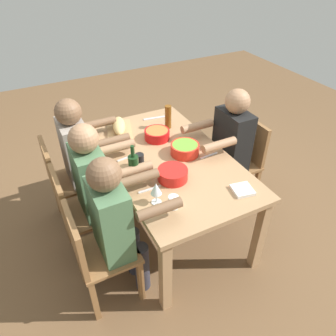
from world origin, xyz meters
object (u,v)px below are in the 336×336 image
Objects in this scene: chair_near_left at (65,179)px; chair_far_center at (241,158)px; diner_near_right at (117,221)px; wine_bottle at (134,167)px; cup_near_center at (140,160)px; cup_near_right at (173,202)px; diner_near_center at (97,182)px; chair_near_center at (78,211)px; chair_near_right at (95,252)px; dining_table at (168,166)px; diner_near_left at (82,153)px; cutting_board at (120,131)px; serving_bowl_greens at (173,174)px; serving_bowl_salad at (185,148)px; serving_bowl_fruit at (157,134)px; beer_bottle at (168,117)px; diner_far_center at (228,144)px; napkin_stack at (242,190)px; wine_glass at (156,189)px; bread_loaf at (119,126)px.

chair_far_center is at bearing 74.17° from chair_near_left.
diner_near_right reaches higher than wine_bottle.
cup_near_center is 1.15× the size of cup_near_right.
diner_near_center is at bearing -119.03° from wine_bottle.
cup_near_center is at bearing 89.05° from chair_near_center.
chair_near_right is (0.89, 0.00, 0.00)m from chair_near_left.
dining_table is 0.61m from cup_near_right.
cutting_board is (-0.12, 0.39, 0.05)m from diner_near_left.
serving_bowl_salad is (-0.25, 0.24, 0.00)m from serving_bowl_greens.
wine_bottle is (0.14, 0.44, 0.37)m from chair_near_center.
beer_bottle reaches higher than serving_bowl_fruit.
diner_near_left reaches higher than dining_table.
cutting_board is at bearing 168.72° from wine_bottle.
diner_near_center is 1.00× the size of diner_far_center.
diner_far_center is 3.00× the size of cutting_board.
beer_bottle is at bearing 73.95° from cutting_board.
chair_near_left is at bearing -105.83° from chair_far_center.
beer_bottle is (-0.71, 0.32, 0.06)m from serving_bowl_greens.
serving_bowl_salad is (0.02, -0.64, 0.31)m from chair_far_center.
beer_bottle is at bearing -139.06° from diner_far_center.
wine_glass is at bearing -106.19° from napkin_stack.
diner_near_center is 0.36m from cup_near_center.
wine_bottle is at bearing -117.17° from serving_bowl_greens.
beer_bottle reaches higher than serving_bowl_salad.
chair_near_left reaches higher than napkin_stack.
cup_near_center is (0.01, 0.35, 0.10)m from diner_near_center.
dining_table is 0.43m from wine_bottle.
chair_far_center is 7.79× the size of cup_near_center.
serving_bowl_fruit is (-0.30, -0.74, 0.31)m from chair_far_center.
wine_bottle reaches higher than dining_table.
diner_near_left is at bearing -110.30° from diner_far_center.
diner_near_left is 3.75× the size of bread_loaf.
dining_table is at bearing 60.45° from chair_near_left.
diner_near_center is 5.07× the size of serving_bowl_salad.
napkin_stack is at bearing 73.81° from wine_glass.
chair_near_center and chair_near_left have the same top height.
diner_near_center is 1.00× the size of diner_near_left.
chair_near_center is 1.57m from chair_far_center.
diner_near_right is 0.57m from cup_near_center.
chair_near_center is 1.00× the size of chair_far_center.
beer_bottle is at bearing 127.12° from serving_bowl_fruit.
diner_near_center is at bearing -90.00° from dining_table.
serving_bowl_greens is at bearing -44.38° from serving_bowl_salad.
beer_bottle is at bearing 133.11° from cup_near_center.
bread_loaf reaches higher than serving_bowl_salad.
chair_near_left is 3.78× the size of serving_bowl_greens.
cup_near_right is (0.52, -0.38, -0.00)m from serving_bowl_salad.
cup_near_right is (0.54, -0.24, 0.14)m from dining_table.
diner_near_right is 12.63× the size of cup_near_right.
serving_bowl_greens is at bearing 68.62° from chair_near_center.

